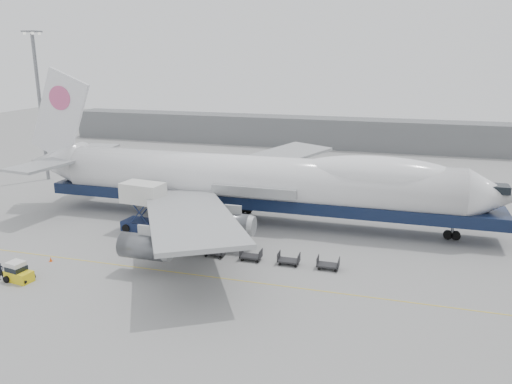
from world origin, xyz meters
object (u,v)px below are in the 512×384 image
(airliner, at_px, (258,181))
(ground_worker, at_px, (1,271))
(baggage_tug, at_px, (18,273))
(catering_truck, at_px, (144,204))

(airliner, bearing_deg, ground_worker, -128.97)
(airliner, bearing_deg, baggage_tug, -126.44)
(ground_worker, bearing_deg, airliner, -19.03)
(baggage_tug, height_order, ground_worker, baggage_tug)
(airliner, relative_size, catering_truck, 10.73)
(baggage_tug, bearing_deg, airliner, 63.51)
(baggage_tug, distance_m, ground_worker, 1.90)
(catering_truck, distance_m, baggage_tug, 17.56)
(catering_truck, height_order, ground_worker, catering_truck)
(catering_truck, distance_m, ground_worker, 18.39)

